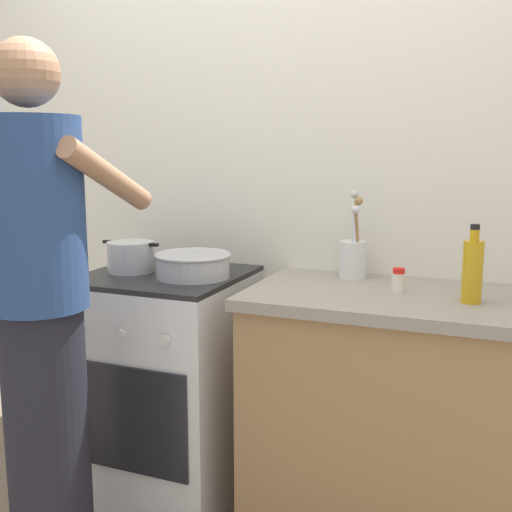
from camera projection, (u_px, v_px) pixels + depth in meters
back_wall at (326, 182)px, 2.48m from camera, size 3.20×0.10×2.50m
countertop at (391, 417)px, 2.17m from camera, size 1.00×0.60×0.90m
stove_range at (167, 382)px, 2.50m from camera, size 0.60×0.62×0.90m
pot at (131, 257)px, 2.45m from camera, size 0.25×0.18×0.12m
mixing_bowl at (193, 264)px, 2.34m from camera, size 0.29×0.29×0.09m
utensil_crock at (353, 255)px, 2.33m from camera, size 0.10×0.10×0.33m
spice_bottle at (398, 280)px, 2.11m from camera, size 0.04×0.04×0.08m
oil_bottle at (472, 270)px, 1.95m from camera, size 0.06×0.06×0.25m
person at (42, 320)px, 1.92m from camera, size 0.41×0.50×1.70m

